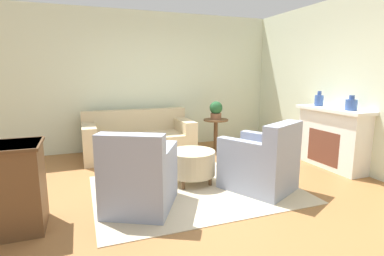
{
  "coord_description": "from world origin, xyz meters",
  "views": [
    {
      "loc": [
        -1.41,
        -3.62,
        1.57
      ],
      "look_at": [
        0.15,
        0.55,
        0.75
      ],
      "focal_mm": 28.0,
      "sensor_mm": 36.0,
      "label": 1
    }
  ],
  "objects_px": {
    "armchair_right": "(262,164)",
    "vase_mantel_near": "(319,100)",
    "potted_plant_on_side_table": "(216,110)",
    "side_table": "(216,129)",
    "vase_mantel_far": "(351,104)",
    "armchair_left": "(140,179)",
    "ottoman_table": "(192,163)",
    "couch": "(139,139)"
  },
  "relations": [
    {
      "from": "armchair_left",
      "to": "potted_plant_on_side_table",
      "type": "relative_size",
      "value": 3.04
    },
    {
      "from": "couch",
      "to": "side_table",
      "type": "height_order",
      "value": "couch"
    },
    {
      "from": "vase_mantel_near",
      "to": "vase_mantel_far",
      "type": "distance_m",
      "value": 0.67
    },
    {
      "from": "armchair_right",
      "to": "ottoman_table",
      "type": "xyz_separation_m",
      "value": [
        -0.79,
        0.58,
        -0.06
      ]
    },
    {
      "from": "armchair_left",
      "to": "vase_mantel_far",
      "type": "bearing_deg",
      "value": 2.16
    },
    {
      "from": "couch",
      "to": "armchair_left",
      "type": "height_order",
      "value": "armchair_left"
    },
    {
      "from": "side_table",
      "to": "potted_plant_on_side_table",
      "type": "bearing_deg",
      "value": 0.0
    },
    {
      "from": "side_table",
      "to": "armchair_right",
      "type": "bearing_deg",
      "value": -98.36
    },
    {
      "from": "armchair_right",
      "to": "vase_mantel_near",
      "type": "relative_size",
      "value": 4.29
    },
    {
      "from": "ottoman_table",
      "to": "side_table",
      "type": "height_order",
      "value": "side_table"
    },
    {
      "from": "armchair_right",
      "to": "side_table",
      "type": "height_order",
      "value": "armchair_right"
    },
    {
      "from": "armchair_left",
      "to": "vase_mantel_far",
      "type": "distance_m",
      "value": 3.38
    },
    {
      "from": "vase_mantel_far",
      "to": "potted_plant_on_side_table",
      "type": "xyz_separation_m",
      "value": [
        -1.33,
        2.01,
        -0.26
      ]
    },
    {
      "from": "armchair_right",
      "to": "ottoman_table",
      "type": "distance_m",
      "value": 0.98
    },
    {
      "from": "side_table",
      "to": "vase_mantel_far",
      "type": "distance_m",
      "value": 2.5
    },
    {
      "from": "armchair_left",
      "to": "vase_mantel_near",
      "type": "bearing_deg",
      "value": 13.48
    },
    {
      "from": "potted_plant_on_side_table",
      "to": "side_table",
      "type": "bearing_deg",
      "value": 0.0
    },
    {
      "from": "side_table",
      "to": "ottoman_table",
      "type": "bearing_deg",
      "value": -125.25
    },
    {
      "from": "side_table",
      "to": "potted_plant_on_side_table",
      "type": "height_order",
      "value": "potted_plant_on_side_table"
    },
    {
      "from": "couch",
      "to": "ottoman_table",
      "type": "bearing_deg",
      "value": -76.12
    },
    {
      "from": "couch",
      "to": "vase_mantel_far",
      "type": "bearing_deg",
      "value": -37.59
    },
    {
      "from": "ottoman_table",
      "to": "vase_mantel_near",
      "type": "xyz_separation_m",
      "value": [
        2.44,
        0.22,
        0.81
      ]
    },
    {
      "from": "armchair_right",
      "to": "potted_plant_on_side_table",
      "type": "distance_m",
      "value": 2.21
    },
    {
      "from": "couch",
      "to": "armchair_left",
      "type": "xyz_separation_m",
      "value": [
        -0.43,
        -2.34,
        0.06
      ]
    },
    {
      "from": "couch",
      "to": "potted_plant_on_side_table",
      "type": "height_order",
      "value": "potted_plant_on_side_table"
    },
    {
      "from": "armchair_left",
      "to": "couch",
      "type": "bearing_deg",
      "value": 79.68
    },
    {
      "from": "armchair_right",
      "to": "potted_plant_on_side_table",
      "type": "xyz_separation_m",
      "value": [
        0.31,
        2.14,
        0.47
      ]
    },
    {
      "from": "armchair_left",
      "to": "armchair_right",
      "type": "height_order",
      "value": "same"
    },
    {
      "from": "ottoman_table",
      "to": "vase_mantel_far",
      "type": "bearing_deg",
      "value": -10.48
    },
    {
      "from": "vase_mantel_near",
      "to": "vase_mantel_far",
      "type": "xyz_separation_m",
      "value": [
        -0.0,
        -0.67,
        -0.01
      ]
    },
    {
      "from": "armchair_right",
      "to": "potted_plant_on_side_table",
      "type": "bearing_deg",
      "value": 81.64
    },
    {
      "from": "vase_mantel_near",
      "to": "armchair_left",
      "type": "bearing_deg",
      "value": -166.52
    },
    {
      "from": "couch",
      "to": "ottoman_table",
      "type": "height_order",
      "value": "couch"
    },
    {
      "from": "side_table",
      "to": "vase_mantel_far",
      "type": "xyz_separation_m",
      "value": [
        1.33,
        -2.01,
        0.66
      ]
    },
    {
      "from": "armchair_left",
      "to": "vase_mantel_far",
      "type": "xyz_separation_m",
      "value": [
        3.3,
        0.12,
        0.73
      ]
    },
    {
      "from": "couch",
      "to": "vase_mantel_near",
      "type": "distance_m",
      "value": 3.36
    },
    {
      "from": "vase_mantel_far",
      "to": "potted_plant_on_side_table",
      "type": "distance_m",
      "value": 2.43
    },
    {
      "from": "couch",
      "to": "armchair_right",
      "type": "height_order",
      "value": "armchair_right"
    },
    {
      "from": "vase_mantel_near",
      "to": "potted_plant_on_side_table",
      "type": "relative_size",
      "value": 0.71
    },
    {
      "from": "vase_mantel_far",
      "to": "potted_plant_on_side_table",
      "type": "relative_size",
      "value": 0.64
    },
    {
      "from": "armchair_left",
      "to": "side_table",
      "type": "relative_size",
      "value": 1.71
    },
    {
      "from": "couch",
      "to": "ottoman_table",
      "type": "distance_m",
      "value": 1.81
    }
  ]
}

